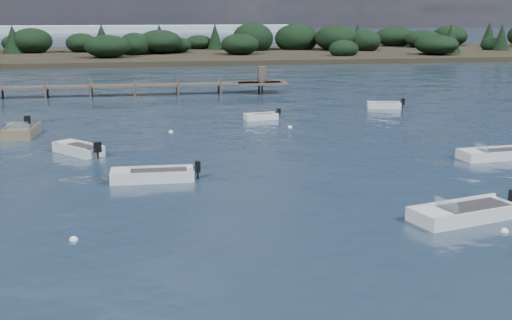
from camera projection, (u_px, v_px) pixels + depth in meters
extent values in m
plane|color=#152332|center=(211.00, 81.00, 77.27)|extent=(400.00, 400.00, 0.00)
cube|color=#746C4D|center=(21.00, 134.00, 43.89)|extent=(2.18, 3.69, 0.80)
cube|color=#746C4D|center=(16.00, 131.00, 42.47)|extent=(1.83, 0.96, 0.16)
cube|color=#262729|center=(22.00, 128.00, 44.09)|extent=(1.72, 2.52, 0.14)
cube|color=#746C4D|center=(35.00, 127.00, 43.89)|extent=(0.33, 3.59, 0.16)
cube|color=#746C4D|center=(7.00, 128.00, 43.68)|extent=(0.33, 3.59, 0.16)
cube|color=black|center=(27.00, 120.00, 45.73)|extent=(0.40, 0.34, 0.63)
cylinder|color=black|center=(28.00, 128.00, 45.86)|extent=(0.12, 0.12, 0.63)
cube|color=silver|center=(18.00, 125.00, 42.96)|extent=(1.44, 0.26, 0.48)
cube|color=silver|center=(153.00, 178.00, 32.51)|extent=(4.20, 1.68, 0.69)
cube|color=silver|center=(120.00, 172.00, 32.19)|extent=(1.03, 1.45, 0.14)
cube|color=#262729|center=(159.00, 172.00, 32.49)|extent=(2.86, 1.33, 0.12)
cube|color=silver|center=(152.00, 174.00, 31.71)|extent=(4.16, 0.21, 0.14)
cube|color=silver|center=(152.00, 167.00, 33.13)|extent=(4.16, 0.21, 0.14)
cube|color=black|center=(198.00, 167.00, 32.73)|extent=(0.29, 0.34, 0.54)
cylinder|color=black|center=(198.00, 176.00, 32.84)|extent=(0.10, 0.10, 0.54)
cube|color=silver|center=(384.00, 107.00, 56.08)|extent=(3.05, 1.74, 0.67)
cube|color=silver|center=(371.00, 103.00, 56.03)|extent=(0.89, 1.16, 0.13)
cube|color=#262729|center=(387.00, 104.00, 56.00)|extent=(2.10, 1.32, 0.11)
cube|color=silver|center=(385.00, 103.00, 55.49)|extent=(2.83, 0.73, 0.13)
cube|color=silver|center=(383.00, 102.00, 56.49)|extent=(2.83, 0.73, 0.13)
cube|color=black|center=(403.00, 101.00, 55.89)|extent=(0.33, 0.37, 0.53)
cylinder|color=black|center=(403.00, 107.00, 56.00)|extent=(0.11, 0.11, 0.53)
cube|color=silver|center=(78.00, 152.00, 38.42)|extent=(3.25, 3.51, 0.75)
cube|color=silver|center=(65.00, 142.00, 39.13)|extent=(1.48, 1.43, 0.15)
cube|color=#262729|center=(81.00, 147.00, 38.17)|extent=(2.34, 2.49, 0.13)
cube|color=silver|center=(69.00, 147.00, 37.85)|extent=(2.28, 2.70, 0.15)
cube|color=silver|center=(87.00, 143.00, 38.79)|extent=(2.28, 2.70, 0.15)
cube|color=black|center=(98.00, 147.00, 37.07)|extent=(0.47, 0.46, 0.59)
cylinder|color=black|center=(98.00, 156.00, 37.19)|extent=(0.15, 0.15, 0.59)
cube|color=silver|center=(465.00, 216.00, 26.55)|extent=(5.09, 2.96, 0.70)
cube|color=silver|center=(431.00, 213.00, 25.72)|extent=(1.52, 1.86, 0.14)
cube|color=#262729|center=(473.00, 208.00, 26.63)|extent=(3.52, 2.22, 0.12)
cube|color=silver|center=(481.00, 213.00, 25.72)|extent=(4.66, 1.33, 0.14)
cube|color=silver|center=(452.00, 201.00, 27.20)|extent=(4.66, 1.33, 0.14)
cube|color=silver|center=(447.00, 204.00, 25.97)|extent=(0.48, 1.29, 0.42)
cube|color=silver|center=(495.00, 157.00, 37.25)|extent=(4.38, 1.97, 0.66)
cube|color=silver|center=(471.00, 152.00, 36.75)|extent=(1.14, 1.53, 0.13)
cube|color=#262729|center=(501.00, 151.00, 37.26)|extent=(2.99, 1.53, 0.11)
cube|color=silver|center=(504.00, 153.00, 36.46)|extent=(4.25, 0.48, 0.13)
cube|color=silver|center=(488.00, 148.00, 37.86)|extent=(4.25, 0.48, 0.13)
cube|color=silver|center=(482.00, 147.00, 36.87)|extent=(0.25, 1.17, 0.40)
cube|color=silver|center=(261.00, 118.00, 50.34)|extent=(2.73, 1.43, 0.61)
cube|color=silver|center=(249.00, 115.00, 49.95)|extent=(0.76, 1.02, 0.12)
cube|color=#262729|center=(263.00, 115.00, 50.34)|extent=(1.87, 1.10, 0.10)
cube|color=silver|center=(263.00, 115.00, 49.83)|extent=(2.58, 0.51, 0.12)
cube|color=silver|center=(259.00, 113.00, 50.69)|extent=(2.58, 0.51, 0.12)
cube|color=black|center=(279.00, 112.00, 50.70)|extent=(0.29, 0.33, 0.48)
cylinder|color=black|center=(279.00, 117.00, 50.80)|extent=(0.10, 0.10, 0.48)
sphere|color=silver|center=(504.00, 232.00, 24.98)|extent=(0.32, 0.32, 0.32)
sphere|color=silver|center=(74.00, 240.00, 24.08)|extent=(0.32, 0.32, 0.32)
sphere|color=silver|center=(290.00, 127.00, 46.99)|extent=(0.32, 0.32, 0.32)
sphere|color=silver|center=(171.00, 132.00, 45.14)|extent=(0.32, 0.32, 0.32)
cube|color=#4D4138|center=(262.00, 83.00, 66.22)|extent=(5.00, 3.20, 0.18)
cube|color=#4D4138|center=(262.00, 74.00, 66.01)|extent=(0.80, 0.80, 1.60)
cylinder|color=#4D4138|center=(3.00, 93.00, 62.84)|extent=(0.20, 0.20, 2.20)
cylinder|color=#4D4138|center=(45.00, 95.00, 61.92)|extent=(0.20, 0.20, 2.20)
cylinder|color=#4D4138|center=(48.00, 92.00, 63.56)|extent=(0.20, 0.20, 2.20)
cylinder|color=#4D4138|center=(91.00, 94.00, 62.64)|extent=(0.20, 0.20, 2.20)
cylinder|color=#4D4138|center=(92.00, 91.00, 64.27)|extent=(0.20, 0.20, 2.20)
cylinder|color=#4D4138|center=(135.00, 93.00, 63.35)|extent=(0.20, 0.20, 2.20)
cylinder|color=#4D4138|center=(135.00, 90.00, 64.99)|extent=(0.20, 0.20, 2.20)
cylinder|color=#4D4138|center=(178.00, 92.00, 64.07)|extent=(0.20, 0.20, 2.20)
cylinder|color=#4D4138|center=(177.00, 90.00, 65.71)|extent=(0.20, 0.20, 2.20)
cylinder|color=#4D4138|center=(221.00, 91.00, 64.79)|extent=(0.20, 0.20, 2.20)
cylinder|color=#4D4138|center=(219.00, 89.00, 66.43)|extent=(0.20, 0.20, 2.20)
cylinder|color=#4D4138|center=(262.00, 90.00, 65.51)|extent=(0.20, 0.20, 2.20)
cylinder|color=#4D4138|center=(259.00, 88.00, 67.15)|extent=(0.20, 0.20, 2.20)
cube|color=black|center=(322.00, 55.00, 119.83)|extent=(190.00, 40.00, 1.60)
ellipsoid|color=black|center=(322.00, 40.00, 119.19)|extent=(180.50, 36.00, 4.40)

